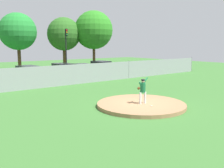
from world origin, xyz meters
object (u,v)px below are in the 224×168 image
(parked_car_slate, at_px, (101,68))
(traffic_cone_orange, at_px, (114,71))
(pitcher_youth, at_px, (143,89))
(parked_car_champagne, at_px, (63,72))
(parked_car_charcoal, at_px, (29,74))
(baseball, at_px, (152,106))
(parked_car_white, at_px, (84,71))
(traffic_light_far, at_px, (66,44))

(parked_car_slate, bearing_deg, traffic_cone_orange, 16.09)
(parked_car_slate, bearing_deg, pitcher_youth, -116.99)
(parked_car_champagne, bearing_deg, parked_car_charcoal, 177.61)
(parked_car_slate, xyz_separation_m, traffic_cone_orange, (2.84, 0.82, -0.56))
(baseball, relative_size, parked_car_charcoal, 0.02)
(pitcher_youth, height_order, parked_car_white, pitcher_youth)
(parked_car_white, bearing_deg, parked_car_charcoal, 179.06)
(parked_car_charcoal, bearing_deg, pitcher_youth, -82.80)
(pitcher_youth, xyz_separation_m, parked_car_slate, (7.59, 14.90, -0.31))
(baseball, relative_size, parked_car_champagne, 0.02)
(parked_car_slate, bearing_deg, parked_car_charcoal, -176.76)
(traffic_cone_orange, distance_m, traffic_light_far, 7.32)
(parked_car_champagne, bearing_deg, baseball, -97.51)
(traffic_light_far, bearing_deg, baseball, -103.82)
(parked_car_charcoal, relative_size, parked_car_white, 1.02)
(pitcher_youth, bearing_deg, baseball, -95.48)
(parked_car_charcoal, relative_size, parked_car_slate, 1.14)
(parked_car_charcoal, bearing_deg, parked_car_champagne, -2.39)
(parked_car_slate, height_order, traffic_light_far, traffic_light_far)
(pitcher_youth, relative_size, traffic_cone_orange, 2.91)
(parked_car_white, relative_size, traffic_cone_orange, 8.47)
(parked_car_champagne, distance_m, parked_car_charcoal, 3.72)
(baseball, bearing_deg, parked_car_champagne, 82.49)
(parked_car_charcoal, xyz_separation_m, parked_car_slate, (9.40, 0.53, 0.03))
(pitcher_youth, bearing_deg, parked_car_charcoal, 97.20)
(pitcher_youth, relative_size, baseball, 21.63)
(pitcher_youth, distance_m, traffic_cone_orange, 18.88)
(pitcher_youth, relative_size, traffic_light_far, 0.28)
(parked_car_charcoal, bearing_deg, parked_car_white, -0.94)
(pitcher_youth, height_order, parked_car_slate, pitcher_youth)
(traffic_cone_orange, bearing_deg, parked_car_champagne, -169.98)
(pitcher_youth, distance_m, parked_car_charcoal, 14.49)
(parked_car_charcoal, height_order, parked_car_slate, parked_car_slate)
(traffic_light_far, bearing_deg, parked_car_white, -89.19)
(baseball, height_order, parked_car_white, parked_car_white)
(parked_car_white, height_order, traffic_cone_orange, parked_car_white)
(pitcher_youth, bearing_deg, traffic_cone_orange, 56.44)
(parked_car_champagne, height_order, traffic_light_far, traffic_light_far)
(baseball, xyz_separation_m, traffic_light_far, (4.72, 19.20, 3.62))
(baseball, bearing_deg, traffic_light_far, 76.18)
(baseball, bearing_deg, parked_car_charcoal, 96.52)
(baseball, xyz_separation_m, traffic_cone_orange, (10.51, 16.54, 0.01))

